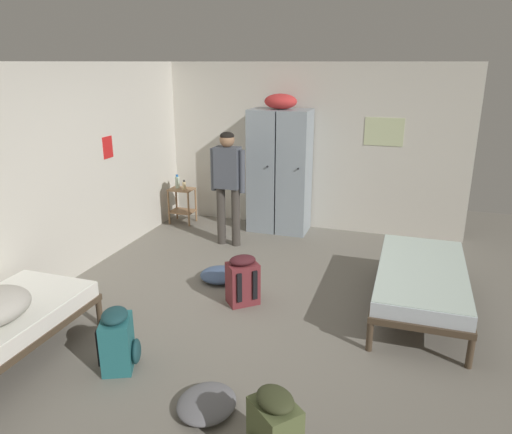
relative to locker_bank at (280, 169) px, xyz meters
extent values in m
plane|color=slate|center=(0.38, -2.59, -0.97)|extent=(9.19, 9.19, 0.00)
cube|color=beige|center=(0.38, 0.31, 0.29)|extent=(4.64, 0.06, 2.51)
cube|color=beige|center=(-1.91, -2.59, 0.29)|extent=(0.06, 5.74, 2.51)
cube|color=beige|center=(1.47, 0.28, 0.58)|extent=(0.55, 0.01, 0.40)
cube|color=red|center=(-1.88, -1.59, 0.48)|extent=(0.01, 0.20, 0.28)
cube|color=#8C99A3|center=(-0.23, 0.00, -0.04)|extent=(0.44, 0.52, 1.85)
cylinder|color=black|center=(-0.11, -0.27, 0.08)|extent=(0.02, 0.03, 0.02)
cube|color=#8C99A3|center=(0.23, 0.00, -0.04)|extent=(0.44, 0.52, 1.85)
cylinder|color=black|center=(0.35, -0.27, 0.08)|extent=(0.02, 0.03, 0.02)
ellipsoid|color=red|center=(0.00, 0.00, 0.99)|extent=(0.48, 0.36, 0.22)
cylinder|color=#99704C|center=(-1.75, -0.29, -0.69)|extent=(0.03, 0.03, 0.55)
cylinder|color=#99704C|center=(-1.40, -0.29, -0.69)|extent=(0.03, 0.03, 0.55)
cylinder|color=#99704C|center=(-1.75, -0.02, -0.69)|extent=(0.03, 0.03, 0.55)
cylinder|color=#99704C|center=(-1.40, -0.02, -0.69)|extent=(0.03, 0.03, 0.55)
cube|color=#99704C|center=(-1.58, -0.16, -0.78)|extent=(0.38, 0.30, 0.02)
cube|color=#99704C|center=(-1.58, -0.16, -0.41)|extent=(0.38, 0.30, 0.02)
cylinder|color=#473828|center=(-1.75, -3.34, -0.83)|extent=(0.06, 0.06, 0.28)
cylinder|color=#473828|center=(-0.91, -3.34, -0.83)|extent=(0.06, 0.06, 0.28)
cylinder|color=#473828|center=(2.51, -1.10, -0.83)|extent=(0.06, 0.06, 0.28)
cylinder|color=#473828|center=(1.67, -1.10, -0.83)|extent=(0.06, 0.06, 0.28)
cylinder|color=#473828|center=(2.51, -2.94, -0.83)|extent=(0.06, 0.06, 0.28)
cylinder|color=#473828|center=(1.67, -2.94, -0.83)|extent=(0.06, 0.06, 0.28)
cube|color=#473828|center=(2.09, -2.02, -0.66)|extent=(0.90, 1.90, 0.06)
cube|color=silver|center=(2.09, -2.02, -0.56)|extent=(0.87, 1.84, 0.14)
cube|color=silver|center=(2.09, -2.02, -0.48)|extent=(0.86, 1.82, 0.01)
cylinder|color=#3D3833|center=(-0.40, -0.84, -0.55)|extent=(0.12, 0.12, 0.84)
cylinder|color=#3D3833|center=(-0.62, -0.83, -0.55)|extent=(0.12, 0.12, 0.84)
cube|color=#474C56|center=(-0.51, -0.84, 0.15)|extent=(0.35, 0.21, 0.57)
cylinder|color=#474C56|center=(-0.30, -0.84, 0.11)|extent=(0.08, 0.08, 0.59)
cylinder|color=#474C56|center=(-0.73, -0.83, 0.11)|extent=(0.08, 0.08, 0.59)
sphere|color=#936B4C|center=(-0.51, -0.84, 0.54)|extent=(0.20, 0.20, 0.20)
ellipsoid|color=black|center=(-0.51, -0.84, 0.59)|extent=(0.19, 0.19, 0.11)
cylinder|color=silver|center=(-1.66, -0.14, -0.31)|extent=(0.07, 0.07, 0.19)
cylinder|color=#2666B2|center=(-1.66, -0.14, -0.20)|extent=(0.04, 0.04, 0.04)
cylinder|color=beige|center=(-1.51, -0.20, -0.34)|extent=(0.06, 0.06, 0.13)
cylinder|color=black|center=(-1.51, -0.20, -0.26)|extent=(0.03, 0.03, 0.03)
cube|color=maroon|center=(0.28, -2.44, -0.74)|extent=(0.40, 0.39, 0.46)
ellipsoid|color=#42191E|center=(0.18, -2.33, -0.82)|extent=(0.23, 0.22, 0.20)
ellipsoid|color=#42191E|center=(0.28, -2.44, -0.47)|extent=(0.36, 0.35, 0.10)
cube|color=black|center=(0.43, -2.49, -0.72)|extent=(0.05, 0.05, 0.32)
cube|color=black|center=(0.30, -2.60, -0.72)|extent=(0.05, 0.05, 0.32)
cube|color=#23666B|center=(-0.34, -3.88, -0.74)|extent=(0.35, 0.39, 0.46)
ellipsoid|color=#193D42|center=(-0.20, -3.81, -0.82)|extent=(0.17, 0.25, 0.20)
ellipsoid|color=#193D42|center=(-0.34, -3.88, -0.47)|extent=(0.32, 0.35, 0.10)
cube|color=black|center=(-0.42, -4.01, -0.72)|extent=(0.04, 0.06, 0.32)
cube|color=black|center=(-0.50, -3.85, -0.72)|extent=(0.04, 0.06, 0.32)
cube|color=#566038|center=(1.22, -4.46, -0.74)|extent=(0.40, 0.39, 0.46)
ellipsoid|color=#383D23|center=(1.22, -4.46, -0.47)|extent=(0.36, 0.35, 0.10)
cube|color=black|center=(1.24, -4.30, -0.72)|extent=(0.05, 0.05, 0.32)
cube|color=black|center=(1.37, -4.42, -0.72)|extent=(0.05, 0.05, 0.32)
ellipsoid|color=#42567A|center=(-0.18, -1.99, -0.90)|extent=(0.47, 0.47, 0.13)
ellipsoid|color=slate|center=(0.59, -4.13, -0.91)|extent=(0.44, 0.50, 0.11)
camera|label=1|loc=(1.88, -6.88, 1.54)|focal=33.77mm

